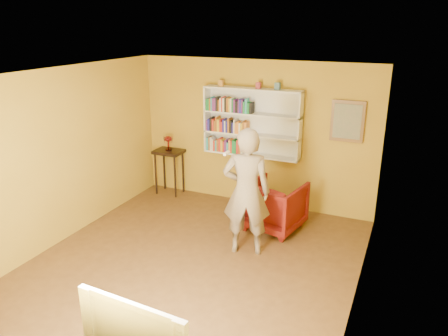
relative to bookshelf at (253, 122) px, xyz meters
The scene contains 15 objects.
room_shell 2.48m from the bookshelf, 90.00° to the right, with size 5.30×5.80×2.88m.
bookshelf is the anchor object (origin of this frame).
books_row_lower 0.69m from the bookshelf, 168.00° to the right, with size 0.72×0.19×0.26m.
books_row_middle 0.49m from the bookshelf, 167.39° to the right, with size 0.80×0.19×0.27m.
books_row_upper 0.53m from the bookshelf, 165.63° to the right, with size 0.89×0.18×0.27m.
ornament_left 0.91m from the bookshelf, behind, with size 0.08×0.08×0.11m, color #B87E34.
ornament_centre 0.69m from the bookshelf, 28.85° to the right, with size 0.08×0.08×0.11m, color #97323E.
ornament_right 0.82m from the bookshelf, ahead, with size 0.09×0.09×0.12m, color #41616D.
framed_painting 1.66m from the bookshelf, ahead, with size 0.55×0.05×0.70m.
console_table 1.91m from the bookshelf, behind, with size 0.55×0.42×0.90m.
ruby_lustre 1.78m from the bookshelf, behind, with size 0.18×0.17×0.29m.
armchair 1.61m from the bookshelf, 49.31° to the right, with size 0.88×0.90×0.82m, color #490505.
person 1.94m from the bookshelf, 72.32° to the right, with size 0.70×0.46×1.93m, color #756656.
game_remote 2.01m from the bookshelf, 80.24° to the right, with size 0.04×0.15×0.04m, color silver.
television 4.78m from the bookshelf, 81.71° to the right, with size 1.12×0.15×0.65m, color black.
Camera 1 is at (2.65, -4.88, 3.35)m, focal length 35.00 mm.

